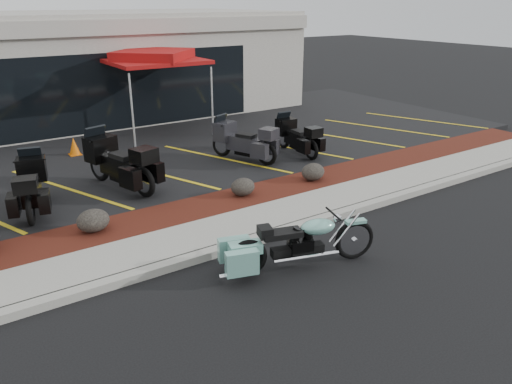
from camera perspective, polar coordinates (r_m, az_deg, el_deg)
ground at (r=9.07m, az=2.28°, el=-8.22°), size 90.00×90.00×0.00m
curb at (r=9.69m, az=-0.85°, el=-5.67°), size 24.00×0.25×0.15m
sidewalk at (r=10.22m, az=-2.99°, el=-4.19°), size 24.00×1.20×0.15m
mulch_bed at (r=11.18m, az=-6.17°, el=-1.96°), size 24.00×1.20×0.16m
upper_lot at (r=15.91m, az=-15.37°, el=4.44°), size 26.00×9.60×0.15m
dealership_building at (r=21.49m, az=-21.57°, el=13.21°), size 18.00×8.16×4.00m
boulder_left at (r=10.32m, az=-18.12°, el=-3.12°), size 0.64×0.53×0.45m
boulder_mid at (r=11.62m, az=-1.52°, el=0.59°), size 0.58×0.49×0.41m
boulder_right at (r=12.68m, az=6.53°, el=2.31°), size 0.62×0.51×0.44m
hero_cruiser at (r=9.17m, az=11.21°, el=-4.75°), size 2.93×1.50×1.00m
touring_black_front at (r=12.38m, az=-24.12°, el=1.97°), size 1.32×2.25×1.23m
touring_black_mid at (r=13.05m, az=-17.60°, el=4.18°), size 1.57×2.59×1.41m
touring_grey at (r=14.54m, az=-3.98°, el=6.47°), size 1.58×2.29×1.24m
touring_black_rear at (r=15.37m, az=3.19°, el=7.08°), size 0.84×1.99×1.14m
traffic_cone at (r=15.68m, az=-20.07°, el=4.93°), size 0.36×0.36×0.52m
popup_canopy at (r=17.28m, az=-11.63°, el=14.77°), size 3.38×3.38×2.75m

